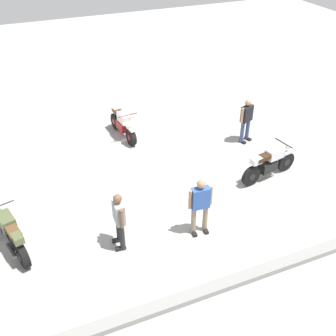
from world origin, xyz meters
TOP-DOWN VIEW (x-y plane):
  - ground_plane at (0.00, 0.00)m, footprint 40.00×40.00m
  - curb_edge at (0.00, 4.60)m, footprint 14.00×0.30m
  - motorcycle_silver_cruiser at (-3.40, 1.39)m, footprint 2.08×0.70m
  - motorcycle_olive_vintage at (4.10, 1.56)m, footprint 0.78×1.93m
  - motorcycle_cream_vintage at (-0.10, -2.80)m, footprint 0.70×1.96m
  - person_in_black_shirt at (-3.92, -0.83)m, footprint 0.61×0.44m
  - person_in_gray_shirt at (1.63, 2.44)m, footprint 0.31×0.62m
  - person_in_blue_shirt at (-0.37, 2.75)m, footprint 0.64×0.33m

SIDE VIEW (x-z plane):
  - ground_plane at x=0.00m, z-range 0.00..0.00m
  - curb_edge at x=0.00m, z-range 0.00..0.15m
  - motorcycle_olive_vintage at x=4.10m, z-range -0.05..1.02m
  - motorcycle_cream_vintage at x=-0.10m, z-range -0.05..1.02m
  - motorcycle_silver_cruiser at x=-3.40m, z-range -0.02..1.06m
  - person_in_gray_shirt at x=1.63m, z-range 0.09..1.67m
  - person_in_black_shirt at x=-3.92m, z-range 0.10..1.67m
  - person_in_blue_shirt at x=-0.37m, z-range 0.11..1.74m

